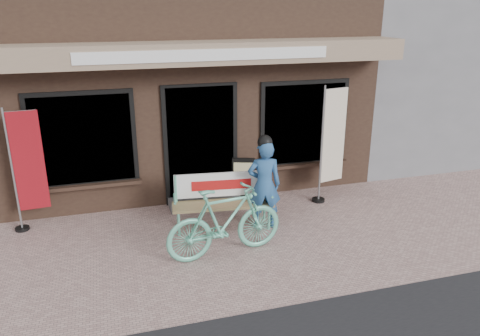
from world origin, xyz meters
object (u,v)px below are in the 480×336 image
object	(u,v)px
bicycle	(225,222)
nobori_red	(27,168)
bench	(222,196)
person	(264,183)
nobori_cream	(331,142)
menu_stand	(243,179)

from	to	relation	value
bicycle	nobori_red	bearing A→B (deg)	50.60
bench	person	world-z (taller)	person
bicycle	nobori_cream	bearing A→B (deg)	-66.18
nobori_cream	bicycle	bearing A→B (deg)	-160.78
person	menu_stand	distance (m)	1.19
bench	menu_stand	xyz separation A→B (m)	(0.63, 0.90, -0.10)
bench	menu_stand	size ratio (longest dim) A/B	2.02
bicycle	person	bearing A→B (deg)	-57.39
bench	nobori_red	xyz separation A→B (m)	(-2.99, 0.76, 0.53)
bench	bicycle	bearing A→B (deg)	-95.02
bench	nobori_red	size ratio (longest dim) A/B	0.83
nobori_red	nobori_cream	size ratio (longest dim) A/B	0.94
person	nobori_cream	bearing A→B (deg)	37.79
nobori_red	person	bearing A→B (deg)	-20.52
nobori_red	menu_stand	xyz separation A→B (m)	(3.62, 0.14, -0.62)
bench	person	bearing A→B (deg)	-13.35
bench	person	size ratio (longest dim) A/B	1.07
bicycle	nobori_cream	size ratio (longest dim) A/B	0.81
person	menu_stand	size ratio (longest dim) A/B	1.89
person	nobori_red	distance (m)	3.77
nobori_cream	menu_stand	bearing A→B (deg)	153.71
person	menu_stand	world-z (taller)	person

